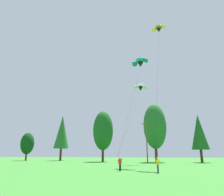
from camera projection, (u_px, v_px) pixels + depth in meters
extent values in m
cylinder|color=#472D19|center=(26.00, 157.00, 64.27)|extent=(0.52, 0.52, 2.13)
ellipsoid|color=#0F3D14|center=(27.00, 143.00, 65.32)|extent=(4.09, 4.09, 6.67)
cylinder|color=#472D19|center=(61.00, 154.00, 64.55)|extent=(0.66, 0.66, 3.65)
cone|color=#236628|center=(62.00, 132.00, 66.36)|extent=(4.69, 4.69, 10.38)
cylinder|color=#472D19|center=(103.00, 155.00, 55.48)|extent=(0.63, 0.63, 3.41)
ellipsoid|color=#19561E|center=(103.00, 130.00, 57.17)|extent=(5.47, 5.47, 10.66)
cylinder|color=#472D19|center=(156.00, 154.00, 52.25)|extent=(0.66, 0.66, 3.72)
ellipsoid|color=#236628|center=(155.00, 126.00, 54.10)|extent=(5.81, 5.81, 11.65)
cylinder|color=#472D19|center=(202.00, 156.00, 49.90)|extent=(0.60, 0.60, 3.01)
cone|color=#19561E|center=(199.00, 132.00, 51.39)|extent=(4.14, 4.14, 8.56)
cylinder|color=brown|center=(147.00, 142.00, 47.92)|extent=(0.26, 0.26, 9.48)
cube|color=brown|center=(146.00, 124.00, 48.99)|extent=(2.20, 0.14, 0.14)
cylinder|color=black|center=(120.00, 167.00, 25.61)|extent=(0.17, 0.17, 0.84)
cylinder|color=black|center=(120.00, 167.00, 25.77)|extent=(0.17, 0.17, 0.84)
cube|color=red|center=(120.00, 161.00, 25.88)|extent=(0.35, 0.44, 0.60)
sphere|color=tan|center=(120.00, 158.00, 25.99)|extent=(0.22, 0.22, 0.22)
cylinder|color=red|center=(119.00, 160.00, 25.73)|extent=(0.53, 0.25, 0.35)
cylinder|color=red|center=(121.00, 160.00, 26.12)|extent=(0.53, 0.25, 0.35)
cylinder|color=navy|center=(158.00, 169.00, 22.88)|extent=(0.17, 0.17, 0.84)
cylinder|color=navy|center=(158.00, 169.00, 23.08)|extent=(0.17, 0.17, 0.84)
cube|color=yellow|center=(158.00, 162.00, 23.17)|extent=(0.36, 0.44, 0.60)
sphere|color=tan|center=(157.00, 158.00, 23.28)|extent=(0.22, 0.22, 0.22)
cylinder|color=yellow|center=(158.00, 161.00, 22.98)|extent=(0.52, 0.27, 0.35)
cylinder|color=yellow|center=(157.00, 161.00, 23.44)|extent=(0.52, 0.27, 0.35)
ellipsoid|color=teal|center=(140.00, 61.00, 40.12)|extent=(2.44, 2.17, 1.19)
ellipsoid|color=#0F666B|center=(146.00, 60.00, 39.21)|extent=(1.31, 1.52, 1.33)
ellipsoid|color=#0F666B|center=(135.00, 64.00, 40.84)|extent=(1.44, 1.46, 1.33)
cone|color=black|center=(140.00, 65.00, 40.01)|extent=(1.53, 1.53, 0.98)
cylinder|color=black|center=(131.00, 103.00, 33.04)|extent=(2.26, 10.64, 16.53)
ellipsoid|color=orange|center=(158.00, 27.00, 40.70)|extent=(1.88, 1.64, 0.86)
ellipsoid|color=yellow|center=(163.00, 27.00, 40.07)|extent=(1.01, 1.17, 0.99)
ellipsoid|color=yellow|center=(154.00, 30.00, 41.19)|extent=(1.15, 1.16, 0.99)
cone|color=black|center=(159.00, 30.00, 40.63)|extent=(1.15, 1.15, 0.76)
cylinder|color=black|center=(157.00, 78.00, 31.89)|extent=(1.46, 12.38, 23.36)
ellipsoid|color=white|center=(141.00, 86.00, 47.36)|extent=(2.13, 1.57, 1.05)
ellipsoid|color=silver|center=(146.00, 87.00, 47.27)|extent=(1.26, 1.15, 1.19)
ellipsoid|color=silver|center=(135.00, 87.00, 47.27)|extent=(1.07, 1.17, 1.19)
cone|color=black|center=(141.00, 89.00, 47.27)|extent=(1.31, 1.31, 0.92)
cylinder|color=black|center=(132.00, 115.00, 36.67)|extent=(1.24, 18.78, 14.20)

